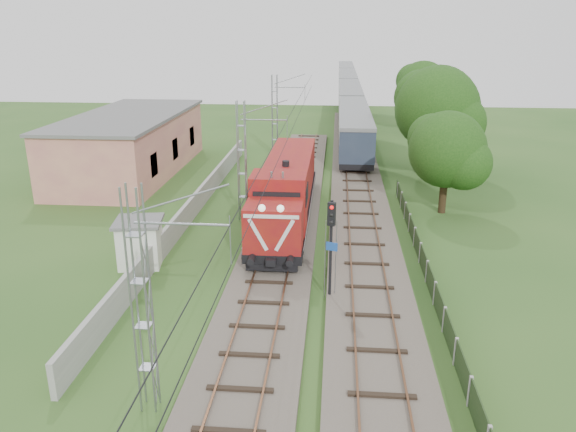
# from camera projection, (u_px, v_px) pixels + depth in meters

# --- Properties ---
(ground) EXTENTS (140.00, 140.00, 0.00)m
(ground) POSITION_uv_depth(u_px,v_px,m) (265.00, 303.00, 26.79)
(ground) COLOR #294E1D
(ground) RESTS_ON ground
(track_main) EXTENTS (4.20, 70.00, 0.45)m
(track_main) POSITION_uv_depth(u_px,v_px,m) (280.00, 245.00, 33.33)
(track_main) COLOR #6B6054
(track_main) RESTS_ON ground
(track_side) EXTENTS (4.20, 80.00, 0.45)m
(track_side) POSITION_uv_depth(u_px,v_px,m) (358.00, 187.00, 45.19)
(track_side) COLOR #6B6054
(track_side) RESTS_ON ground
(catenary) EXTENTS (3.31, 70.00, 8.00)m
(catenary) POSITION_uv_depth(u_px,v_px,m) (243.00, 161.00, 37.04)
(catenary) COLOR gray
(catenary) RESTS_ON ground
(boundary_wall) EXTENTS (0.25, 40.00, 1.50)m
(boundary_wall) POSITION_uv_depth(u_px,v_px,m) (193.00, 207.00, 38.39)
(boundary_wall) COLOR #9E9E99
(boundary_wall) RESTS_ON ground
(station_building) EXTENTS (8.40, 20.40, 5.22)m
(station_building) POSITION_uv_depth(u_px,v_px,m) (131.00, 143.00, 49.79)
(station_building) COLOR tan
(station_building) RESTS_ON ground
(fence) EXTENTS (0.12, 32.00, 1.20)m
(fence) POSITION_uv_depth(u_px,v_px,m) (427.00, 271.00, 28.78)
(fence) COLOR black
(fence) RESTS_ON ground
(locomotive) EXTENTS (3.14, 17.95, 4.56)m
(locomotive) POSITION_uv_depth(u_px,v_px,m) (286.00, 189.00, 36.87)
(locomotive) COLOR black
(locomotive) RESTS_ON ground
(coach_rake) EXTENTS (3.16, 94.21, 3.65)m
(coach_rake) POSITION_uv_depth(u_px,v_px,m) (348.00, 89.00, 92.29)
(coach_rake) COLOR black
(coach_rake) RESTS_ON ground
(signal_post) EXTENTS (0.54, 0.43, 5.02)m
(signal_post) POSITION_uv_depth(u_px,v_px,m) (331.00, 233.00, 25.90)
(signal_post) COLOR black
(signal_post) RESTS_ON ground
(relay_hut) EXTENTS (2.87, 2.87, 2.58)m
(relay_hut) POSITION_uv_depth(u_px,v_px,m) (140.00, 242.00, 30.71)
(relay_hut) COLOR silver
(relay_hut) RESTS_ON ground
(tree_a) EXTENTS (5.52, 5.26, 7.16)m
(tree_a) POSITION_uv_depth(u_px,v_px,m) (448.00, 150.00, 38.26)
(tree_a) COLOR #3C2D18
(tree_a) RESTS_ON ground
(tree_b) EXTENTS (7.32, 6.98, 9.49)m
(tree_b) POSITION_uv_depth(u_px,v_px,m) (438.00, 110.00, 46.51)
(tree_b) COLOR #3C2D18
(tree_b) RESTS_ON ground
(tree_c) EXTENTS (7.29, 6.95, 9.46)m
(tree_c) POSITION_uv_depth(u_px,v_px,m) (438.00, 107.00, 48.07)
(tree_c) COLOR #3C2D18
(tree_c) RESTS_ON ground
(tree_d) EXTENTS (6.61, 6.30, 8.57)m
(tree_d) POSITION_uv_depth(u_px,v_px,m) (423.00, 88.00, 67.98)
(tree_d) COLOR #3C2D18
(tree_d) RESTS_ON ground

